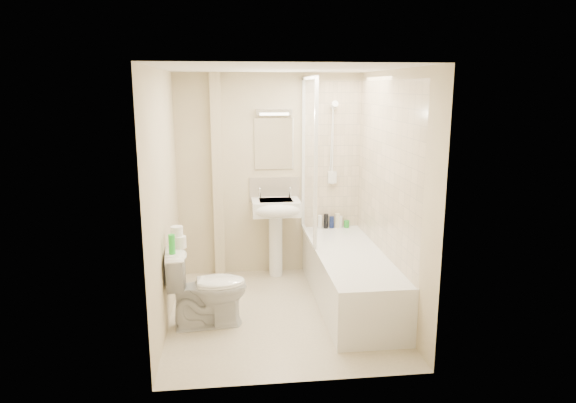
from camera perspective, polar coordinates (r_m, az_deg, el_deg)
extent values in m
plane|color=beige|center=(5.31, -0.79, -12.29)|extent=(2.50, 2.50, 0.00)
cube|color=beige|center=(6.15, -2.02, 2.90)|extent=(2.20, 0.02, 2.40)
cube|color=beige|center=(4.94, -13.63, 0.15)|extent=(0.02, 2.50, 2.40)
cube|color=beige|center=(5.15, 11.43, 0.76)|extent=(0.02, 2.50, 2.40)
cube|color=white|center=(4.82, -0.88, 14.57)|extent=(2.20, 2.50, 0.02)
cube|color=beige|center=(6.21, 4.91, 5.06)|extent=(0.70, 0.01, 1.75)
cube|color=beige|center=(5.30, 10.75, 3.58)|extent=(0.01, 2.10, 1.75)
cube|color=beige|center=(6.07, -7.82, 2.67)|extent=(0.12, 0.12, 2.40)
cube|color=beige|center=(6.17, -1.54, 1.34)|extent=(0.60, 0.02, 0.30)
cube|color=white|center=(6.09, -1.57, 6.42)|extent=(0.46, 0.01, 0.60)
cube|color=silver|center=(6.04, -1.57, 9.89)|extent=(0.42, 0.07, 0.07)
cube|color=white|center=(5.50, 6.86, -8.36)|extent=(0.70, 2.10, 0.55)
cube|color=white|center=(5.43, 6.92, -6.19)|extent=(0.56, 1.96, 0.05)
cube|color=white|center=(5.72, 2.34, 4.70)|extent=(0.01, 0.90, 1.80)
cube|color=white|center=(6.14, 1.72, 5.25)|extent=(0.04, 0.04, 1.80)
cube|color=white|center=(5.28, 3.10, 4.03)|extent=(0.04, 0.04, 1.80)
cube|color=white|center=(5.66, 2.42, 13.55)|extent=(0.04, 0.90, 0.04)
cube|color=white|center=(5.90, 2.27, -3.80)|extent=(0.04, 0.90, 0.03)
cylinder|color=white|center=(6.17, 4.98, 6.18)|extent=(0.02, 0.02, 0.90)
cylinder|color=white|center=(6.24, 4.90, 2.07)|extent=(0.05, 0.05, 0.02)
cylinder|color=white|center=(6.14, 5.06, 10.36)|extent=(0.05, 0.05, 0.02)
cylinder|color=white|center=(6.07, 5.19, 10.62)|extent=(0.08, 0.11, 0.11)
cube|color=white|center=(6.22, 4.92, 2.70)|extent=(0.10, 0.05, 0.14)
cylinder|color=white|center=(6.14, 4.85, 6.62)|extent=(0.01, 0.13, 0.84)
cylinder|color=white|center=(6.18, -1.37, -4.91)|extent=(0.16, 0.16, 0.75)
cube|color=white|center=(6.03, -1.37, -0.62)|extent=(0.56, 0.43, 0.17)
ellipsoid|color=white|center=(5.86, -1.21, -1.00)|extent=(0.56, 0.24, 0.17)
cube|color=silver|center=(6.01, -1.37, -0.02)|extent=(0.39, 0.28, 0.04)
cylinder|color=white|center=(6.09, -3.18, 0.85)|extent=(0.03, 0.03, 0.10)
cylinder|color=white|center=(6.12, 0.23, 0.93)|extent=(0.03, 0.03, 0.10)
sphere|color=white|center=(6.08, -3.18, 1.39)|extent=(0.04, 0.04, 0.04)
sphere|color=white|center=(6.11, 0.23, 1.47)|extent=(0.04, 0.04, 0.04)
cylinder|color=white|center=(6.26, 3.57, -2.27)|extent=(0.05, 0.05, 0.16)
cylinder|color=black|center=(6.27, 4.24, -2.19)|extent=(0.06, 0.06, 0.18)
cylinder|color=#121E50|center=(6.29, 4.88, -2.31)|extent=(0.06, 0.06, 0.14)
cylinder|color=beige|center=(6.30, 5.52, -2.13)|extent=(0.06, 0.06, 0.18)
cylinder|color=silver|center=(6.31, 5.82, -2.26)|extent=(0.06, 0.06, 0.15)
cylinder|color=green|center=(6.33, 6.53, -2.50)|extent=(0.07, 0.07, 0.09)
imported|color=white|center=(4.98, -8.98, -9.41)|extent=(0.56, 0.82, 0.76)
cylinder|color=white|center=(4.92, -11.86, -4.43)|extent=(0.11, 0.11, 0.11)
cylinder|color=white|center=(4.93, -12.26, -3.23)|extent=(0.11, 0.11, 0.09)
cylinder|color=green|center=(4.75, -12.78, -4.65)|extent=(0.06, 0.06, 0.18)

